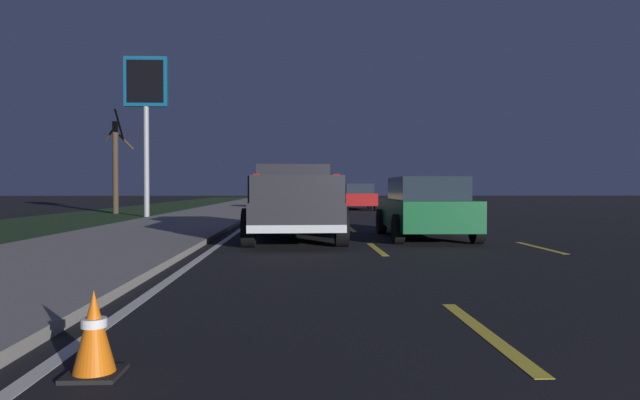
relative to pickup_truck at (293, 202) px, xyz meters
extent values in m
plane|color=black|center=(13.21, -3.51, -0.91)|extent=(144.00, 144.00, 0.00)
cube|color=gray|center=(13.21, 3.94, -0.85)|extent=(108.00, 4.00, 0.12)
cube|color=#1E3819|center=(13.21, 8.94, -0.91)|extent=(108.00, 6.00, 0.01)
cube|color=yellow|center=(-2.46, -5.26, -0.91)|extent=(2.40, 0.14, 0.01)
cube|color=yellow|center=(4.10, -5.26, -0.91)|extent=(2.40, 0.14, 0.01)
cube|color=yellow|center=(10.56, -5.26, -0.91)|extent=(2.40, 0.14, 0.01)
cube|color=yellow|center=(16.42, -5.26, -0.91)|extent=(2.40, 0.14, 0.01)
cube|color=yellow|center=(22.49, -5.26, -0.91)|extent=(2.40, 0.14, 0.01)
cube|color=yellow|center=(29.09, -5.26, -0.91)|extent=(2.40, 0.14, 0.01)
cube|color=yellow|center=(35.45, -5.26, -0.91)|extent=(2.40, 0.14, 0.01)
cube|color=yellow|center=(40.47, -5.26, -0.91)|extent=(2.40, 0.14, 0.01)
cube|color=yellow|center=(46.31, -5.26, -0.91)|extent=(2.40, 0.14, 0.01)
cube|color=yellow|center=(52.11, -5.26, -0.91)|extent=(2.40, 0.14, 0.01)
cube|color=yellow|center=(57.84, -5.26, -0.91)|extent=(2.40, 0.14, 0.01)
cube|color=yellow|center=(64.20, -5.26, -0.91)|extent=(2.40, 0.14, 0.01)
cube|color=yellow|center=(-9.42, -1.76, -0.91)|extent=(2.40, 0.14, 0.01)
cube|color=yellow|center=(-2.63, -1.76, -0.91)|extent=(2.40, 0.14, 0.01)
cube|color=yellow|center=(3.16, -1.76, -0.91)|extent=(2.40, 0.14, 0.01)
cube|color=yellow|center=(8.80, -1.76, -0.91)|extent=(2.40, 0.14, 0.01)
cube|color=yellow|center=(15.38, -1.76, -0.91)|extent=(2.40, 0.14, 0.01)
cube|color=yellow|center=(21.97, -1.76, -0.91)|extent=(2.40, 0.14, 0.01)
cube|color=yellow|center=(28.47, -1.76, -0.91)|extent=(2.40, 0.14, 0.01)
cube|color=yellow|center=(35.35, -1.76, -0.91)|extent=(2.40, 0.14, 0.01)
cube|color=yellow|center=(40.40, -1.76, -0.91)|extent=(2.40, 0.14, 0.01)
cube|color=yellow|center=(46.21, -1.76, -0.91)|extent=(2.40, 0.14, 0.01)
cube|color=yellow|center=(53.10, -1.76, -0.91)|extent=(2.40, 0.14, 0.01)
cube|color=yellow|center=(59.01, -1.76, -0.91)|extent=(2.40, 0.14, 0.01)
cube|color=yellow|center=(64.42, -1.76, -0.91)|extent=(2.40, 0.14, 0.01)
cube|color=silver|center=(13.21, 1.64, -0.91)|extent=(108.00, 0.14, 0.01)
cube|color=#232328|center=(-0.32, -0.01, -0.24)|extent=(5.47, 2.19, 0.60)
cube|color=#232328|center=(0.87, 0.03, 0.51)|extent=(2.22, 1.91, 0.90)
cube|color=#1E2833|center=(-0.18, -0.01, 0.56)|extent=(0.09, 1.44, 0.50)
cube|color=#232328|center=(-1.43, 0.89, 0.34)|extent=(3.02, 0.19, 0.56)
cube|color=#232328|center=(-1.37, -0.99, 0.34)|extent=(3.02, 0.19, 0.56)
cube|color=#232328|center=(-2.98, -0.10, 0.34)|extent=(0.15, 1.88, 0.56)
cube|color=silver|center=(-2.98, -0.10, -0.46)|extent=(0.19, 2.00, 0.16)
cube|color=red|center=(-3.00, 0.70, 0.54)|extent=(0.06, 0.14, 0.20)
cube|color=red|center=(-2.94, -0.90, 0.54)|extent=(0.06, 0.14, 0.20)
cylinder|color=black|center=(1.42, 1.05, -0.49)|extent=(0.84, 0.28, 0.84)
cylinder|color=black|center=(1.49, -0.95, -0.49)|extent=(0.84, 0.28, 0.84)
cylinder|color=black|center=(-2.14, 0.93, -0.49)|extent=(0.84, 0.28, 0.84)
cylinder|color=black|center=(-2.07, -1.07, -0.49)|extent=(0.84, 0.28, 0.84)
cube|color=#9E845B|center=(18.83, 0.00, -0.28)|extent=(4.44, 1.90, 0.70)
cube|color=#1E2833|center=(18.58, 0.00, 0.35)|extent=(2.50, 1.64, 0.56)
cylinder|color=black|center=(20.31, 0.94, -0.57)|extent=(0.68, 0.22, 0.68)
cylinder|color=black|center=(20.35, -0.86, -0.57)|extent=(0.68, 0.22, 0.68)
cylinder|color=black|center=(17.32, 0.87, -0.57)|extent=(0.68, 0.22, 0.68)
cylinder|color=black|center=(17.36, -0.93, -0.57)|extent=(0.68, 0.22, 0.68)
cube|color=red|center=(16.68, -0.04, -0.23)|extent=(0.11, 1.51, 0.10)
cube|color=maroon|center=(19.20, -3.65, -0.28)|extent=(4.41, 1.82, 0.70)
cube|color=#1E2833|center=(18.95, -3.66, 0.35)|extent=(2.47, 1.60, 0.56)
cylinder|color=black|center=(20.69, -2.75, -0.57)|extent=(0.68, 0.22, 0.68)
cylinder|color=black|center=(20.70, -4.55, -0.57)|extent=(0.68, 0.22, 0.68)
cylinder|color=black|center=(17.69, -2.76, -0.57)|extent=(0.68, 0.22, 0.68)
cylinder|color=black|center=(17.70, -4.56, -0.57)|extent=(0.68, 0.22, 0.68)
cube|color=red|center=(17.05, -3.67, -0.23)|extent=(0.09, 1.51, 0.10)
cube|color=#14592D|center=(-0.08, -3.32, -0.28)|extent=(4.44, 1.89, 0.70)
cube|color=#1E2833|center=(-0.33, -3.32, 0.35)|extent=(2.50, 1.63, 0.56)
cylinder|color=black|center=(1.44, -2.45, -0.57)|extent=(0.68, 0.22, 0.68)
cylinder|color=black|center=(1.40, -4.25, -0.57)|extent=(0.68, 0.22, 0.68)
cylinder|color=black|center=(-1.55, -2.39, -0.57)|extent=(0.68, 0.22, 0.68)
cylinder|color=black|center=(-1.59, -4.19, -0.57)|extent=(0.68, 0.22, 0.68)
cube|color=red|center=(-2.23, -3.28, -0.23)|extent=(0.11, 1.51, 0.10)
cylinder|color=#99999E|center=(11.08, 6.60, 2.63)|extent=(0.24, 0.24, 7.08)
cube|color=navy|center=(11.08, 6.60, 5.07)|extent=(0.24, 1.90, 2.20)
cube|color=black|center=(10.95, 6.60, 5.07)|extent=(0.04, 1.60, 1.87)
cylinder|color=#423323|center=(14.39, 9.02, 1.39)|extent=(0.28, 0.28, 4.61)
cylinder|color=#423323|center=(14.69, 9.33, 3.17)|extent=(0.63, 0.75, 0.81)
cylinder|color=#423323|center=(14.88, 8.98, 3.64)|extent=(1.06, 0.18, 1.41)
cylinder|color=#423323|center=(14.48, 8.59, 2.77)|extent=(0.26, 0.93, 1.00)
cube|color=black|center=(-10.44, 1.23, -0.90)|extent=(0.36, 0.36, 0.03)
cone|color=orange|center=(-10.44, 1.23, -0.61)|extent=(0.28, 0.28, 0.55)
cylinder|color=white|center=(-10.44, 1.23, -0.55)|extent=(0.17, 0.17, 0.06)
camera|label=1|loc=(-14.26, -0.14, 0.35)|focal=31.75mm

